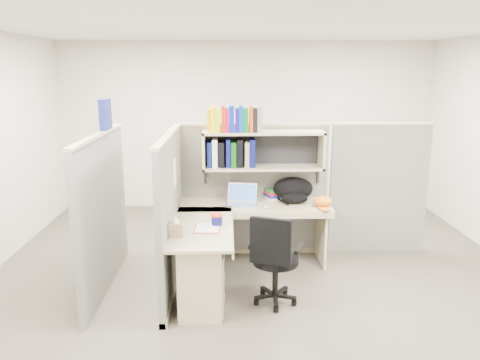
{
  "coord_description": "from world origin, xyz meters",
  "views": [
    {
      "loc": [
        -0.31,
        -4.64,
        2.25
      ],
      "look_at": [
        -0.18,
        0.25,
        1.09
      ],
      "focal_mm": 35.0,
      "sensor_mm": 36.0,
      "label": 1
    }
  ],
  "objects_px": {
    "desk": "(219,256)",
    "backpack": "(294,190)",
    "task_chair": "(274,273)",
    "laptop": "(241,195)",
    "snack_canister": "(217,219)"
  },
  "relations": [
    {
      "from": "laptop",
      "to": "backpack",
      "type": "xyz_separation_m",
      "value": [
        0.62,
        0.14,
        0.02
      ]
    },
    {
      "from": "desk",
      "to": "snack_canister",
      "type": "height_order",
      "value": "snack_canister"
    },
    {
      "from": "desk",
      "to": "task_chair",
      "type": "height_order",
      "value": "task_chair"
    },
    {
      "from": "desk",
      "to": "backpack",
      "type": "relative_size",
      "value": 3.67
    },
    {
      "from": "snack_canister",
      "to": "task_chair",
      "type": "relative_size",
      "value": 0.12
    },
    {
      "from": "desk",
      "to": "laptop",
      "type": "xyz_separation_m",
      "value": [
        0.25,
        0.81,
        0.41
      ]
    },
    {
      "from": "desk",
      "to": "laptop",
      "type": "distance_m",
      "value": 0.94
    },
    {
      "from": "backpack",
      "to": "snack_canister",
      "type": "xyz_separation_m",
      "value": [
        -0.89,
        -0.83,
        -0.08
      ]
    },
    {
      "from": "desk",
      "to": "snack_canister",
      "type": "relative_size",
      "value": 15.25
    },
    {
      "from": "desk",
      "to": "backpack",
      "type": "height_order",
      "value": "backpack"
    },
    {
      "from": "snack_canister",
      "to": "task_chair",
      "type": "height_order",
      "value": "task_chair"
    },
    {
      "from": "backpack",
      "to": "task_chair",
      "type": "bearing_deg",
      "value": -107.91
    },
    {
      "from": "laptop",
      "to": "task_chair",
      "type": "xyz_separation_m",
      "value": [
        0.29,
        -0.99,
        -0.52
      ]
    },
    {
      "from": "snack_canister",
      "to": "laptop",
      "type": "bearing_deg",
      "value": 69.28
    },
    {
      "from": "desk",
      "to": "task_chair",
      "type": "relative_size",
      "value": 1.86
    }
  ]
}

